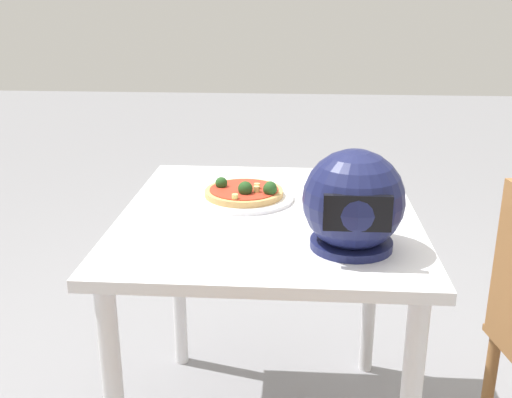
% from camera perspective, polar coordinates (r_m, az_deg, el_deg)
% --- Properties ---
extents(dining_table, '(0.83, 0.93, 0.78)m').
position_cam_1_polar(dining_table, '(1.77, 1.17, -4.60)').
color(dining_table, white).
rests_on(dining_table, ground).
extents(pizza_plate, '(0.30, 0.30, 0.01)m').
position_cam_1_polar(pizza_plate, '(1.83, -1.13, 0.16)').
color(pizza_plate, white).
rests_on(pizza_plate, dining_table).
extents(pizza, '(0.24, 0.24, 0.06)m').
position_cam_1_polar(pizza, '(1.82, -0.98, 0.73)').
color(pizza, tan).
rests_on(pizza, pizza_plate).
extents(motorcycle_helmet, '(0.25, 0.25, 0.25)m').
position_cam_1_polar(motorcycle_helmet, '(1.47, 9.13, -0.31)').
color(motorcycle_helmet, '#191E4C').
rests_on(motorcycle_helmet, dining_table).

